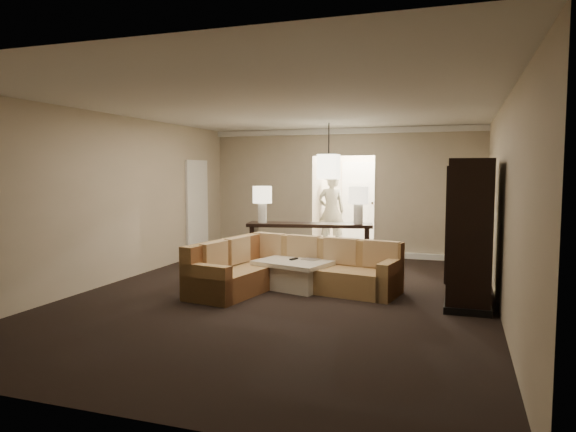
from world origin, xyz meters
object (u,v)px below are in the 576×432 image
(console_table, at_px, (310,242))
(drink_table, at_px, (368,262))
(coffee_table, at_px, (298,273))
(armoire, at_px, (468,235))
(person, at_px, (331,207))
(sectional_sofa, at_px, (287,270))

(console_table, distance_m, drink_table, 1.48)
(coffee_table, xyz_separation_m, console_table, (-0.21, 1.35, 0.30))
(console_table, height_order, drink_table, console_table)
(armoire, bearing_deg, drink_table, 152.40)
(coffee_table, distance_m, console_table, 1.40)
(armoire, distance_m, person, 5.32)
(armoire, xyz_separation_m, drink_table, (-1.53, 0.80, -0.60))
(person, bearing_deg, console_table, 71.71)
(armoire, relative_size, person, 1.01)
(armoire, height_order, drink_table, armoire)
(sectional_sofa, distance_m, coffee_table, 0.31)
(coffee_table, relative_size, console_table, 0.58)
(sectional_sofa, bearing_deg, console_table, 104.18)
(console_table, bearing_deg, coffee_table, -92.89)
(sectional_sofa, distance_m, console_table, 1.65)
(drink_table, bearing_deg, console_table, 147.10)
(coffee_table, height_order, drink_table, drink_table)
(drink_table, xyz_separation_m, person, (-1.51, 3.56, 0.63))
(sectional_sofa, xyz_separation_m, person, (-0.38, 4.39, 0.68))
(sectional_sofa, xyz_separation_m, console_table, (-0.11, 1.63, 0.21))
(armoire, bearing_deg, console_table, 149.97)
(console_table, distance_m, person, 2.82)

